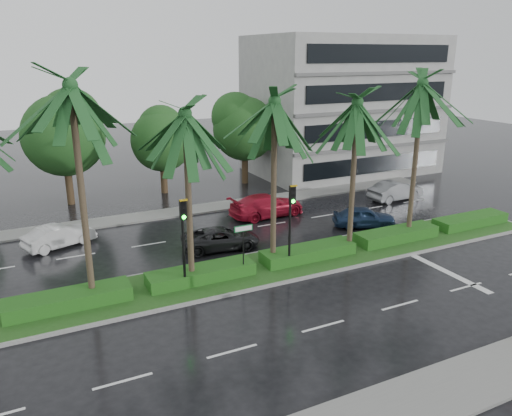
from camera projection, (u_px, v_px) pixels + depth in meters
name	position (u px, v px, depth m)	size (l,w,h in m)	color
ground	(266.00, 278.00, 24.37)	(120.00, 120.00, 0.00)	black
near_sidewalk	(416.00, 402.00, 15.61)	(40.00, 2.40, 0.12)	slate
far_sidewalk	(187.00, 211.00, 34.64)	(40.00, 2.00, 0.12)	slate
median	(257.00, 269.00, 25.21)	(36.00, 4.00, 0.15)	gray
hedge	(257.00, 262.00, 25.10)	(35.20, 1.40, 0.60)	#1A4915
lane_markings	(323.00, 270.00, 25.28)	(34.00, 13.06, 0.01)	silver
palm_row	(232.00, 113.00, 22.35)	(26.30, 4.20, 10.01)	#3F3224
signal_median_left	(183.00, 231.00, 22.05)	(0.34, 0.42, 4.36)	black
signal_median_right	(291.00, 214.00, 24.37)	(0.34, 0.42, 4.36)	black
street_sign	(243.00, 238.00, 23.73)	(0.95, 0.09, 2.60)	black
bg_trees	(168.00, 132.00, 38.25)	(32.67, 5.72, 8.27)	#372B19
building	(342.00, 105.00, 45.18)	(16.00, 10.00, 12.00)	gray
car_white	(59.00, 236.00, 28.17)	(3.95, 1.38, 1.30)	#B6B6B6
car_darkgrey	(221.00, 238.00, 27.93)	(4.39, 2.02, 1.22)	black
car_red	(267.00, 205.00, 33.46)	(5.19, 2.11, 1.51)	#A51227
car_blue	(364.00, 217.00, 31.40)	(3.86, 1.55, 1.31)	#192B4B
car_grey	(396.00, 191.00, 37.20)	(4.35, 1.52, 1.43)	slate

